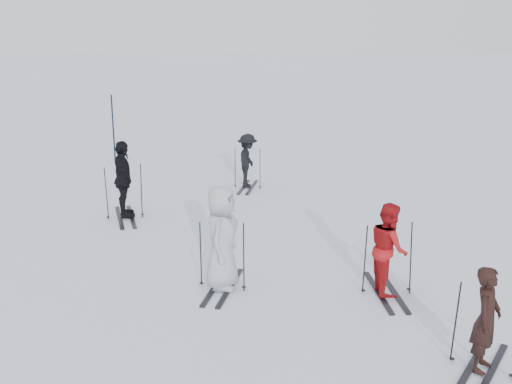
% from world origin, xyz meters
% --- Properties ---
extents(ground, '(120.00, 120.00, 0.00)m').
position_xyz_m(ground, '(0.00, 0.00, 0.00)').
color(ground, silver).
rests_on(ground, ground).
extents(skier_near_dark, '(0.61, 0.65, 1.50)m').
position_xyz_m(skier_near_dark, '(2.86, -4.61, 0.75)').
color(skier_near_dark, black).
rests_on(skier_near_dark, ground).
extents(skier_red, '(0.64, 0.80, 1.61)m').
position_xyz_m(skier_red, '(2.15, -2.05, 0.81)').
color(skier_red, '#A41216').
rests_on(skier_red, ground).
extents(skier_grey, '(0.80, 1.03, 1.87)m').
position_xyz_m(skier_grey, '(-0.73, -1.71, 0.93)').
color(skier_grey, '#A2A6AC').
rests_on(skier_grey, ground).
extents(skier_uphill_left, '(0.68, 1.15, 1.84)m').
position_xyz_m(skier_uphill_left, '(-3.06, 2.40, 0.92)').
color(skier_uphill_left, black).
rests_on(skier_uphill_left, ground).
extents(skier_uphill_far, '(0.75, 1.06, 1.49)m').
position_xyz_m(skier_uphill_far, '(-0.05, 4.94, 0.75)').
color(skier_uphill_far, black).
rests_on(skier_uphill_far, ground).
extents(skis_near_dark, '(2.01, 1.79, 1.30)m').
position_xyz_m(skis_near_dark, '(2.86, -4.61, 0.65)').
color(skis_near_dark, black).
rests_on(skis_near_dark, ground).
extents(skis_red, '(1.85, 1.02, 1.32)m').
position_xyz_m(skis_red, '(2.15, -2.05, 0.66)').
color(skis_red, black).
rests_on(skis_red, ground).
extents(skis_grey, '(1.93, 1.34, 1.28)m').
position_xyz_m(skis_grey, '(-0.73, -1.71, 0.64)').
color(skis_grey, black).
rests_on(skis_grey, ground).
extents(skis_uphill_left, '(2.00, 1.35, 1.33)m').
position_xyz_m(skis_uphill_left, '(-3.06, 2.40, 0.67)').
color(skis_uphill_left, black).
rests_on(skis_uphill_left, ground).
extents(skis_uphill_far, '(1.72, 1.16, 1.15)m').
position_xyz_m(skis_uphill_far, '(-0.05, 4.94, 0.57)').
color(skis_uphill_far, black).
rests_on(skis_uphill_far, ground).
extents(piste_marker, '(0.05, 0.05, 2.24)m').
position_xyz_m(piste_marker, '(-4.20, 7.91, 1.12)').
color(piste_marker, black).
rests_on(piste_marker, ground).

